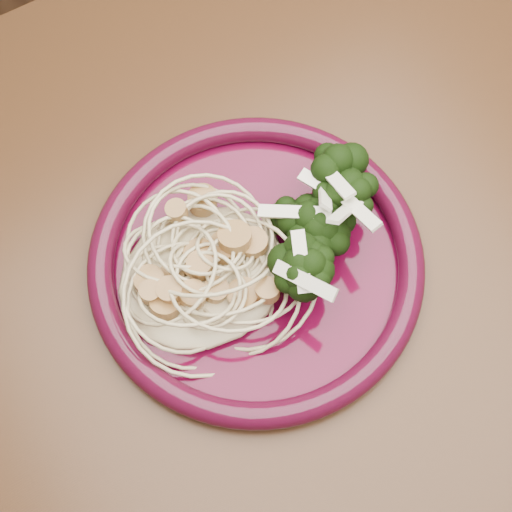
{
  "coord_description": "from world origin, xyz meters",
  "views": [
    {
      "loc": [
        -0.15,
        -0.15,
        1.29
      ],
      "look_at": [
        -0.02,
        0.04,
        0.77
      ],
      "focal_mm": 50.0,
      "sensor_mm": 36.0,
      "label": 1
    }
  ],
  "objects": [
    {
      "name": "dining_table",
      "position": [
        0.0,
        0.0,
        0.65
      ],
      "size": [
        1.2,
        0.8,
        0.75
      ],
      "color": "#472814",
      "rests_on": "ground"
    },
    {
      "name": "onion_garnish",
      "position": [
        0.03,
        0.03,
        0.81
      ],
      "size": [
        0.09,
        0.11,
        0.05
      ],
      "primitive_type": null,
      "rotation": [
        0.0,
        0.0,
        -0.25
      ],
      "color": "white",
      "rests_on": "broccoli_pile"
    },
    {
      "name": "spaghetti_pile",
      "position": [
        -0.07,
        0.05,
        0.77
      ],
      "size": [
        0.16,
        0.15,
        0.03
      ],
      "primitive_type": "ellipsoid",
      "rotation": [
        0.0,
        0.0,
        -0.25
      ],
      "color": "beige",
      "rests_on": "dinner_plate"
    },
    {
      "name": "scallop_cluster",
      "position": [
        -0.07,
        0.05,
        0.81
      ],
      "size": [
        0.15,
        0.15,
        0.04
      ],
      "primitive_type": null,
      "rotation": [
        0.0,
        0.0,
        -0.25
      ],
      "color": "#AA7E44",
      "rests_on": "spaghetti_pile"
    },
    {
      "name": "broccoli_pile",
      "position": [
        0.03,
        0.03,
        0.78
      ],
      "size": [
        0.12,
        0.17,
        0.05
      ],
      "primitive_type": "ellipsoid",
      "rotation": [
        0.0,
        0.0,
        -0.25
      ],
      "color": "black",
      "rests_on": "dinner_plate"
    },
    {
      "name": "dinner_plate",
      "position": [
        -0.02,
        0.04,
        0.76
      ],
      "size": [
        0.33,
        0.33,
        0.02
      ],
      "rotation": [
        0.0,
        0.0,
        -0.25
      ],
      "color": "#45041C",
      "rests_on": "dining_table"
    }
  ]
}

